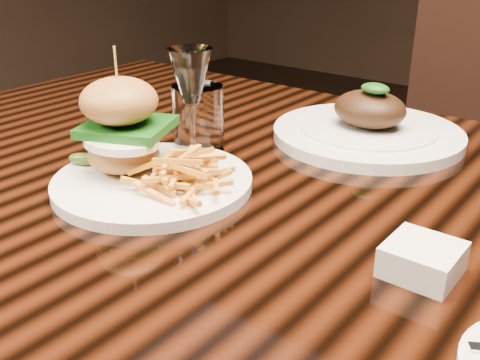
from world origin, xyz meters
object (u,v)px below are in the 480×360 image
Objects in this scene: burger_plate at (145,154)px; chair_far at (478,151)px; far_dish at (368,129)px; dining_table at (315,249)px; wine_glass at (191,81)px.

burger_plate is 1.05m from chair_far.
far_dish is at bearing -96.45° from chair_far.
dining_table is at bearing -92.81° from chair_far.
chair_far reaches higher than far_dish.
burger_plate is at bearing -87.34° from wine_glass.
dining_table is 0.90m from chair_far.
dining_table is 0.28m from wine_glass.
chair_far is at bearing 69.52° from burger_plate.
wine_glass is 0.31m from far_dish.
wine_glass is at bearing 81.59° from burger_plate.
wine_glass is (-0.20, -0.01, 0.20)m from dining_table.
dining_table is 0.26m from far_dish.
burger_plate reaches higher than far_dish.
dining_table is 1.68× the size of chair_far.
far_dish reaches higher than dining_table.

